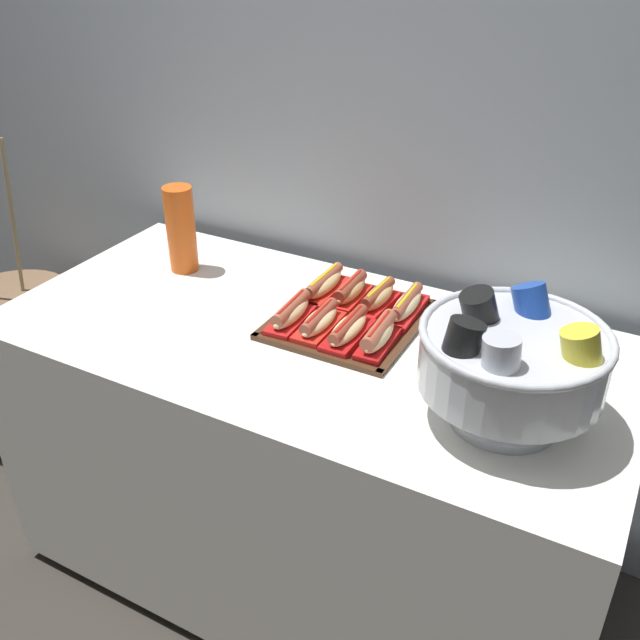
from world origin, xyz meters
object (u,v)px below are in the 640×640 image
Objects in this scene: hot_dog_2 at (348,330)px; cup_stack at (181,229)px; hot_dog_0 at (291,313)px; hot_dog_7 at (406,306)px; floor_vase at (27,362)px; serving_tray at (349,320)px; hot_dog_1 at (319,322)px; hot_dog_3 at (378,336)px; hot_dog_5 at (350,291)px; buffet_table at (310,457)px; hot_dog_6 at (378,298)px; hot_dog_4 at (324,285)px; punch_bowl at (512,358)px.

hot_dog_2 is 0.58m from cup_stack.
hot_dog_0 is 0.94× the size of hot_dog_7.
floor_vase is 2.98× the size of serving_tray.
hot_dog_1 is at bearing -131.91° from hot_dog_7.
cup_stack is (-0.64, 0.13, 0.08)m from hot_dog_3.
hot_dog_5 is (1.24, 0.06, 0.57)m from floor_vase.
hot_dog_0 is 1.06× the size of hot_dog_3.
floor_vase reaches higher than buffet_table.
hot_dog_3 reaches higher than serving_tray.
serving_tray reaches higher than buffet_table.
hot_dog_3 is (0.17, 0.01, 0.41)m from buffet_table.
hot_dog_0 is at bearing -131.91° from hot_dog_6.
cup_stack is at bearing -175.46° from hot_dog_5.
hot_dog_4 is at bearing -179.64° from hot_dog_7.
hot_dog_1 reaches higher than buffet_table.
hot_dog_7 is (0.22, 0.00, -0.00)m from hot_dog_4.
punch_bowl reaches higher than hot_dog_4.
hot_dog_0 is at bearing 167.94° from buffet_table.
hot_dog_3 reaches higher than hot_dog_2.
hot_dog_2 is 0.98× the size of hot_dog_4.
hot_dog_2 is (0.09, 0.01, 0.41)m from buffet_table.
serving_tray is (0.06, 0.10, 0.38)m from buffet_table.
floor_vase reaches higher than hot_dog_5.
floor_vase is at bearing 172.65° from punch_bowl.
floor_vase is at bearing 175.31° from hot_dog_2.
hot_dog_5 reaches higher than hot_dog_4.
hot_dog_4 is 0.08m from hot_dog_5.
buffet_table is at bearing -133.39° from hot_dog_7.
hot_dog_1 is 0.18m from hot_dog_4.
hot_dog_3 is (0.15, 0.00, 0.01)m from hot_dog_1.
punch_bowl reaches higher than cup_stack.
hot_dog_3 is at bearing -4.41° from floor_vase.
serving_tray is 0.54m from cup_stack.
hot_dog_0 is at bearing 168.38° from punch_bowl.
cup_stack is (-0.49, 0.13, 0.09)m from hot_dog_1.
floor_vase is 1.37m from hot_dog_5.
hot_dog_1 is 0.15m from hot_dog_3.
hot_dog_1 is 0.90× the size of hot_dog_7.
floor_vase is at bearing 178.85° from serving_tray.
hot_dog_1 is 0.08m from hot_dog_2.
serving_tray is 1.01× the size of punch_bowl.
hot_dog_3 reaches higher than hot_dog_6.
hot_dog_6 is (0.09, 0.18, 0.41)m from buffet_table.
hot_dog_2 is 0.22m from hot_dog_4.
punch_bowl is (0.32, -0.11, 0.11)m from hot_dog_3.
hot_dog_4 is (-0.11, 0.08, 0.03)m from serving_tray.
cup_stack reaches higher than hot_dog_0.
floor_vase is 4.58× the size of cup_stack.
floor_vase is at bearing 174.67° from hot_dog_0.
buffet_table is 0.42m from hot_dog_2.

